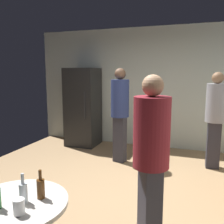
{
  "coord_description": "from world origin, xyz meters",
  "views": [
    {
      "loc": [
        1.14,
        -2.93,
        1.7
      ],
      "look_at": [
        -0.06,
        0.44,
        1.12
      ],
      "focal_mm": 39.35,
      "sensor_mm": 36.0,
      "label": 1
    }
  ],
  "objects_px": {
    "beer_bottle_brown": "(41,188)",
    "person_in_navy_shirt": "(120,108)",
    "beer_bottle_clear": "(23,192)",
    "person_in_gray_shirt": "(215,113)",
    "foreground_table": "(16,215)",
    "plastic_cup_white": "(19,207)",
    "person_in_maroon_shirt": "(151,150)",
    "refrigerator": "(83,107)"
  },
  "relations": [
    {
      "from": "beer_bottle_brown",
      "to": "person_in_navy_shirt",
      "type": "distance_m",
      "value": 2.87
    },
    {
      "from": "beer_bottle_clear",
      "to": "person_in_navy_shirt",
      "type": "distance_m",
      "value": 2.96
    },
    {
      "from": "person_in_gray_shirt",
      "to": "foreground_table",
      "type": "bearing_deg",
      "value": -29.84
    },
    {
      "from": "beer_bottle_brown",
      "to": "plastic_cup_white",
      "type": "relative_size",
      "value": 2.09
    },
    {
      "from": "plastic_cup_white",
      "to": "person_in_gray_shirt",
      "type": "relative_size",
      "value": 0.06
    },
    {
      "from": "beer_bottle_brown",
      "to": "plastic_cup_white",
      "type": "xyz_separation_m",
      "value": [
        -0.01,
        -0.24,
        -0.03
      ]
    },
    {
      "from": "person_in_maroon_shirt",
      "to": "person_in_gray_shirt",
      "type": "height_order",
      "value": "person_in_gray_shirt"
    },
    {
      "from": "person_in_navy_shirt",
      "to": "person_in_maroon_shirt",
      "type": "bearing_deg",
      "value": 36.0
    },
    {
      "from": "refrigerator",
      "to": "person_in_gray_shirt",
      "type": "height_order",
      "value": "refrigerator"
    },
    {
      "from": "refrigerator",
      "to": "person_in_gray_shirt",
      "type": "distance_m",
      "value": 2.89
    },
    {
      "from": "person_in_gray_shirt",
      "to": "refrigerator",
      "type": "bearing_deg",
      "value": -104.85
    },
    {
      "from": "beer_bottle_brown",
      "to": "person_in_gray_shirt",
      "type": "distance_m",
      "value": 3.4
    },
    {
      "from": "foreground_table",
      "to": "person_in_navy_shirt",
      "type": "xyz_separation_m",
      "value": [
        -0.11,
        2.96,
        0.42
      ]
    },
    {
      "from": "beer_bottle_clear",
      "to": "plastic_cup_white",
      "type": "distance_m",
      "value": 0.16
    },
    {
      "from": "beer_bottle_clear",
      "to": "person_in_gray_shirt",
      "type": "height_order",
      "value": "person_in_gray_shirt"
    },
    {
      "from": "refrigerator",
      "to": "beer_bottle_brown",
      "type": "bearing_deg",
      "value": -68.59
    },
    {
      "from": "foreground_table",
      "to": "plastic_cup_white",
      "type": "bearing_deg",
      "value": -39.7
    },
    {
      "from": "refrigerator",
      "to": "person_in_navy_shirt",
      "type": "height_order",
      "value": "refrigerator"
    },
    {
      "from": "foreground_table",
      "to": "person_in_gray_shirt",
      "type": "relative_size",
      "value": 0.47
    },
    {
      "from": "person_in_maroon_shirt",
      "to": "person_in_gray_shirt",
      "type": "distance_m",
      "value": 2.49
    },
    {
      "from": "refrigerator",
      "to": "beer_bottle_brown",
      "type": "xyz_separation_m",
      "value": [
        1.43,
        -3.64,
        -0.08
      ]
    },
    {
      "from": "refrigerator",
      "to": "person_in_gray_shirt",
      "type": "xyz_separation_m",
      "value": [
        2.84,
        -0.55,
        0.1
      ]
    },
    {
      "from": "foreground_table",
      "to": "beer_bottle_brown",
      "type": "xyz_separation_m",
      "value": [
        0.15,
        0.12,
        0.19
      ]
    },
    {
      "from": "refrigerator",
      "to": "person_in_navy_shirt",
      "type": "distance_m",
      "value": 1.42
    },
    {
      "from": "beer_bottle_clear",
      "to": "person_in_navy_shirt",
      "type": "xyz_separation_m",
      "value": [
        -0.18,
        2.95,
        0.23
      ]
    },
    {
      "from": "beer_bottle_clear",
      "to": "beer_bottle_brown",
      "type": "bearing_deg",
      "value": 50.28
    },
    {
      "from": "plastic_cup_white",
      "to": "person_in_navy_shirt",
      "type": "bearing_deg",
      "value": 94.71
    },
    {
      "from": "plastic_cup_white",
      "to": "foreground_table",
      "type": "bearing_deg",
      "value": 140.3
    },
    {
      "from": "beer_bottle_brown",
      "to": "person_in_maroon_shirt",
      "type": "relative_size",
      "value": 0.14
    },
    {
      "from": "person_in_maroon_shirt",
      "to": "plastic_cup_white",
      "type": "bearing_deg",
      "value": 17.23
    },
    {
      "from": "person_in_gray_shirt",
      "to": "plastic_cup_white",
      "type": "bearing_deg",
      "value": -26.99
    },
    {
      "from": "foreground_table",
      "to": "person_in_gray_shirt",
      "type": "height_order",
      "value": "person_in_gray_shirt"
    },
    {
      "from": "person_in_navy_shirt",
      "to": "refrigerator",
      "type": "bearing_deg",
      "value": -113.06
    },
    {
      "from": "person_in_navy_shirt",
      "to": "foreground_table",
      "type": "bearing_deg",
      "value": 13.44
    },
    {
      "from": "foreground_table",
      "to": "person_in_maroon_shirt",
      "type": "height_order",
      "value": "person_in_maroon_shirt"
    },
    {
      "from": "beer_bottle_brown",
      "to": "person_in_navy_shirt",
      "type": "height_order",
      "value": "person_in_navy_shirt"
    },
    {
      "from": "plastic_cup_white",
      "to": "person_in_gray_shirt",
      "type": "distance_m",
      "value": 3.62
    },
    {
      "from": "foreground_table",
      "to": "person_in_maroon_shirt",
      "type": "xyz_separation_m",
      "value": [
        0.88,
        0.81,
        0.36
      ]
    },
    {
      "from": "beer_bottle_brown",
      "to": "person_in_gray_shirt",
      "type": "xyz_separation_m",
      "value": [
        1.41,
        3.09,
        0.18
      ]
    },
    {
      "from": "foreground_table",
      "to": "person_in_maroon_shirt",
      "type": "distance_m",
      "value": 1.25
    },
    {
      "from": "plastic_cup_white",
      "to": "person_in_maroon_shirt",
      "type": "xyz_separation_m",
      "value": [
        0.74,
        0.93,
        0.2
      ]
    },
    {
      "from": "foreground_table",
      "to": "beer_bottle_brown",
      "type": "height_order",
      "value": "beer_bottle_brown"
    }
  ]
}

